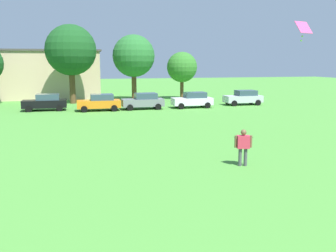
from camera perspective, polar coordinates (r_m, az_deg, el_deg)
name	(u,v)px	position (r m, az deg, el deg)	size (l,w,h in m)	color
ground_plane	(86,120)	(31.69, -12.70, 0.88)	(160.00, 160.00, 0.00)	#4C9338
adult_bystander	(243,144)	(17.50, 11.64, -2.82)	(0.81, 0.44, 1.75)	#4C4C51
kite	(303,29)	(21.42, 20.35, 14.03)	(1.12, 0.79, 1.06)	#F24C8C
parked_car_black_0	(45,102)	(39.09, -18.56, 3.54)	(4.30, 2.02, 1.68)	black
parked_car_orange_1	(99,102)	(37.57, -10.63, 3.65)	(4.30, 2.02, 1.68)	orange
parked_car_gray_2	(143,101)	(38.30, -3.84, 3.91)	(4.30, 2.02, 1.68)	slate
parked_car_white_3	(193,100)	(39.52, 3.88, 4.09)	(4.30, 2.02, 1.68)	white
parked_car_silver_4	(244,97)	(42.99, 11.70, 4.38)	(4.30, 2.02, 1.68)	silver
tree_center	(71,50)	(44.94, -14.91, 11.32)	(5.90, 5.90, 9.20)	brown
tree_right	(134,56)	(47.27, -5.38, 10.79)	(5.33, 5.33, 8.31)	brown
tree_far_right	(182,67)	(48.88, 2.19, 9.13)	(3.99, 3.99, 6.21)	brown
house_left	(52,74)	(53.84, -17.68, 7.75)	(13.26, 9.35, 6.50)	beige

